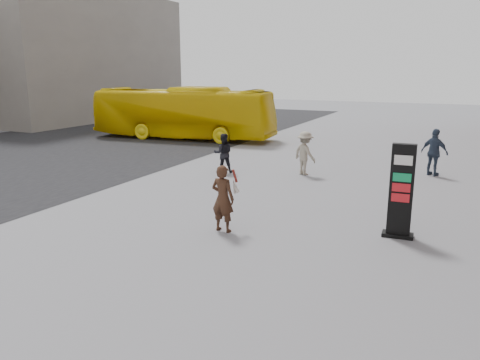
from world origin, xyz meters
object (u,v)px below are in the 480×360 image
at_px(woman, 223,198).
at_px(bus, 183,113).
at_px(info_pylon, 401,191).
at_px(pedestrian_c, 434,152).
at_px(pedestrian_a, 223,153).
at_px(pedestrian_b, 305,153).

xyz_separation_m(woman, bus, (-9.48, 13.38, 0.63)).
bearing_deg(info_pylon, pedestrian_c, 84.23).
bearing_deg(info_pylon, pedestrian_a, 143.67).
distance_m(info_pylon, woman, 4.29).
bearing_deg(pedestrian_b, bus, -2.08).
height_order(info_pylon, woman, info_pylon).
relative_size(bus, pedestrian_c, 5.97).
distance_m(woman, pedestrian_c, 10.05).
bearing_deg(pedestrian_a, info_pylon, 117.08).
xyz_separation_m(woman, pedestrian_b, (-0.11, 7.11, -0.03)).
xyz_separation_m(info_pylon, pedestrian_a, (-7.17, 4.70, -0.37)).
bearing_deg(pedestrian_c, bus, 7.34).
distance_m(info_pylon, pedestrian_b, 7.05).
xyz_separation_m(pedestrian_a, pedestrian_b, (3.02, 0.99, 0.07)).
bearing_deg(bus, pedestrian_c, -112.79).
bearing_deg(pedestrian_b, pedestrian_a, 49.82).
relative_size(pedestrian_a, pedestrian_c, 0.86).
bearing_deg(bus, pedestrian_b, -129.22).
height_order(bus, pedestrian_a, bus).
xyz_separation_m(info_pylon, pedestrian_c, (0.35, 7.61, -0.24)).
bearing_deg(pedestrian_c, pedestrian_a, 45.90).
relative_size(info_pylon, pedestrian_a, 1.48).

